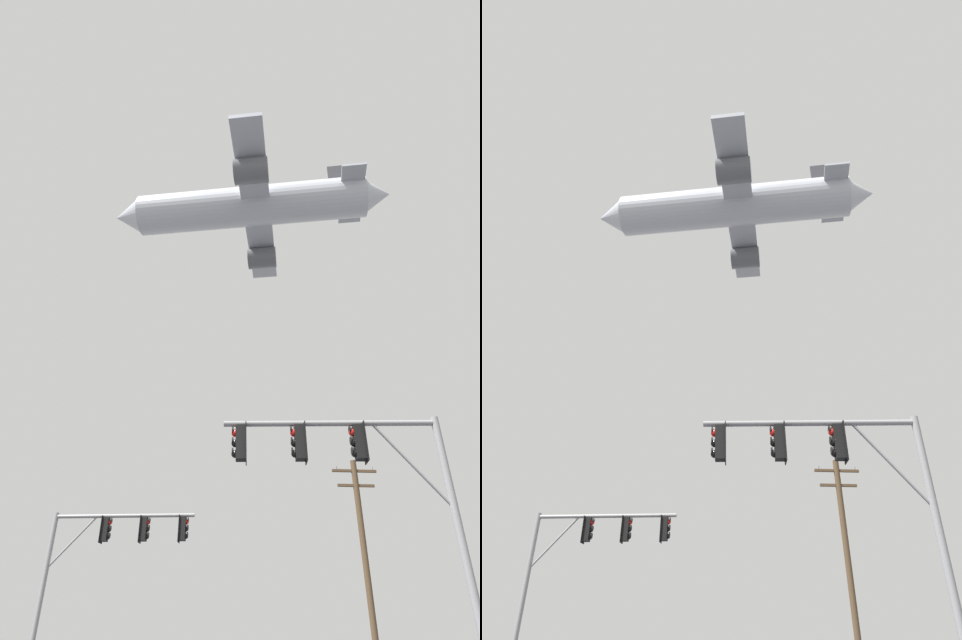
{
  "view_description": "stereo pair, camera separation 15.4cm",
  "coord_description": "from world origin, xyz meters",
  "views": [
    {
      "loc": [
        0.12,
        -4.85,
        1.71
      ],
      "look_at": [
        1.8,
        17.2,
        15.95
      ],
      "focal_mm": 27.44,
      "sensor_mm": 36.0,
      "label": 1
    },
    {
      "loc": [
        0.28,
        -4.86,
        1.71
      ],
      "look_at": [
        1.8,
        17.2,
        15.95
      ],
      "focal_mm": 27.44,
      "sensor_mm": 36.0,
      "label": 2
    }
  ],
  "objects": [
    {
      "name": "signal_pole_far",
      "position": [
        -3.61,
        17.11,
        4.66
      ],
      "size": [
        5.91,
        1.0,
        6.02
      ],
      "color": "gray",
      "rests_on": "ground"
    },
    {
      "name": "utility_pole",
      "position": [
        7.54,
        18.79,
        4.77
      ],
      "size": [
        2.2,
        0.28,
        8.94
      ],
      "color": "brown",
      "rests_on": "ground"
    },
    {
      "name": "signal_pole_near",
      "position": [
        4.08,
        7.32,
        5.08
      ],
      "size": [
        5.71,
        0.78,
        6.59
      ],
      "color": "gray",
      "rests_on": "ground"
    },
    {
      "name": "airplane",
      "position": [
        4.07,
        32.31,
        40.11
      ],
      "size": [
        29.58,
        22.85,
        8.07
      ],
      "color": "#B7BCC6"
    }
  ]
}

